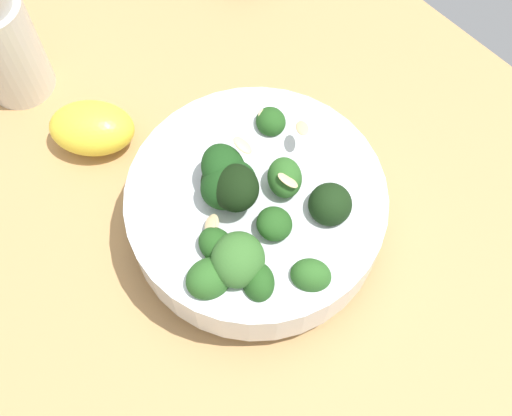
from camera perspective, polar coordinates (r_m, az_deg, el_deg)
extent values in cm
cube|color=tan|center=(61.81, -4.65, 0.15)|extent=(64.64, 64.64, 4.53)
cylinder|color=white|center=(57.45, 0.00, -1.41)|extent=(11.61, 11.61, 1.57)
cylinder|color=white|center=(54.61, 0.00, -0.03)|extent=(21.11, 21.11, 4.72)
cylinder|color=silver|center=(52.85, 0.00, 0.90)|extent=(17.36, 17.36, 0.80)
cylinder|color=#589D47|center=(52.53, -2.56, 0.95)|extent=(2.21, 2.22, 1.15)
ellipsoid|color=#194216|center=(51.04, -2.64, 1.81)|extent=(5.34, 5.69, 5.03)
cylinder|color=#4A8F3C|center=(51.58, -3.35, -3.84)|extent=(1.31, 1.38, 1.47)
ellipsoid|color=#23511C|center=(50.24, -3.43, -3.21)|extent=(3.31, 3.88, 3.76)
cylinder|color=#4A8F3C|center=(50.91, -3.95, -6.67)|extent=(1.87, 1.73, 1.43)
ellipsoid|color=#2D6023|center=(49.48, -4.06, -6.09)|extent=(4.67, 3.50, 4.20)
cylinder|color=#4A8F3C|center=(51.84, -1.68, 0.91)|extent=(1.71, 1.61, 1.52)
ellipsoid|color=black|center=(50.27, -1.74, 1.82)|extent=(5.06, 4.87, 4.90)
cylinder|color=#3C7A32|center=(53.16, 2.43, 1.89)|extent=(1.16, 1.19, 1.16)
ellipsoid|color=#2D6023|center=(51.89, 2.49, 2.64)|extent=(4.44, 4.54, 3.15)
cylinder|color=#4A8F3C|center=(53.07, 6.23, -0.46)|extent=(2.03, 1.91, 1.59)
ellipsoid|color=black|center=(51.62, 6.40, 0.32)|extent=(5.38, 5.32, 3.90)
cylinder|color=#589D47|center=(50.80, -1.51, -5.18)|extent=(2.11, 2.07, 1.46)
ellipsoid|color=#386B2B|center=(49.19, -1.56, -4.47)|extent=(6.24, 6.31, 4.58)
cylinder|color=#3C7A32|center=(51.75, 1.56, -1.99)|extent=(1.33, 1.18, 1.41)
ellipsoid|color=#23511C|center=(50.53, 1.59, -1.38)|extent=(4.28, 4.26, 2.96)
cylinder|color=#2F662B|center=(52.75, -2.96, 1.36)|extent=(1.70, 1.64, 1.13)
ellipsoid|color=black|center=(51.51, -3.04, 2.08)|extent=(5.49, 5.74, 4.31)
cylinder|color=#4A8F3C|center=(53.10, -2.72, 2.39)|extent=(2.05, 2.28, 1.85)
ellipsoid|color=#194216|center=(51.47, -2.81, 3.39)|extent=(5.74, 5.87, 4.26)
cylinder|color=#2F662B|center=(51.30, 4.83, -6.21)|extent=(1.31, 1.37, 1.34)
ellipsoid|color=#2D6023|center=(49.90, 4.96, -5.63)|extent=(4.31, 4.81, 4.15)
cylinder|color=#3C7A32|center=(56.94, 1.25, 6.59)|extent=(1.29, 1.08, 1.67)
ellipsoid|color=#23511C|center=(55.63, 1.28, 7.46)|extent=(4.34, 4.07, 3.56)
cylinder|color=#589D47|center=(50.97, 0.19, -6.99)|extent=(1.43, 1.34, 1.85)
ellipsoid|color=#23511C|center=(49.48, 0.20, -6.39)|extent=(4.56, 4.30, 4.19)
ellipsoid|color=#DBBC84|center=(50.65, -3.77, -1.40)|extent=(2.03, 1.99, 0.57)
ellipsoid|color=#DBBC84|center=(51.35, -1.16, 5.43)|extent=(1.24, 1.96, 0.89)
ellipsoid|color=#DBBC84|center=(50.55, 2.76, 2.38)|extent=(1.52, 2.07, 1.15)
ellipsoid|color=#DBBC84|center=(55.21, 0.77, 7.67)|extent=(1.48, 1.91, 1.19)
ellipsoid|color=#DBBC84|center=(50.48, -3.97, -1.48)|extent=(1.94, 1.95, 1.16)
ellipsoid|color=#DBBC84|center=(52.96, 4.01, 6.89)|extent=(1.81, 2.05, 0.90)
ellipsoid|color=yellow|center=(62.38, -13.95, 6.70)|extent=(9.26, 9.36, 4.38)
cylinder|color=beige|center=(65.99, -20.83, 12.80)|extent=(6.35, 6.35, 10.80)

